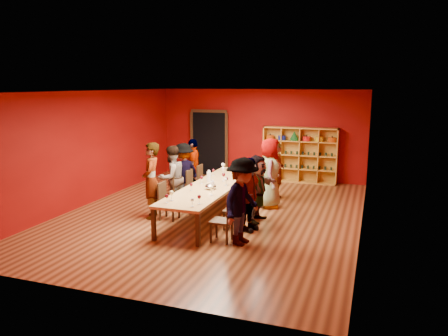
{
  "coord_description": "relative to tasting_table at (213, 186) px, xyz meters",
  "views": [
    {
      "loc": [
        3.67,
        -9.75,
        3.17
      ],
      "look_at": [
        0.23,
        0.13,
        1.15
      ],
      "focal_mm": 35.0,
      "sensor_mm": 36.0,
      "label": 1
    }
  ],
  "objects": [
    {
      "name": "wine_glass_12",
      "position": [
        -0.26,
        -0.75,
        0.18
      ],
      "size": [
        0.07,
        0.07,
        0.18
      ],
      "color": "white",
      "rests_on": "tasting_table"
    },
    {
      "name": "chair_person_left_3",
      "position": [
        -0.91,
        0.87,
        -0.2
      ],
      "size": [
        0.42,
        0.42,
        0.89
      ],
      "color": "black",
      "rests_on": "ground"
    },
    {
      "name": "chair_person_right_3",
      "position": [
        0.91,
        1.05,
        -0.2
      ],
      "size": [
        0.42,
        0.42,
        0.89
      ],
      "color": "black",
      "rests_on": "ground"
    },
    {
      "name": "person_right_2",
      "position": [
        1.16,
        -0.19,
        0.09
      ],
      "size": [
        0.59,
        1.5,
        1.57
      ],
      "primitive_type": "imported",
      "rotation": [
        0.0,
        0.0,
        1.45
      ],
      "color": "#5072A6",
      "rests_on": "ground"
    },
    {
      "name": "wine_glass_0",
      "position": [
        -0.3,
        -1.71,
        0.21
      ],
      "size": [
        0.09,
        0.09,
        0.22
      ],
      "color": "white",
      "rests_on": "tasting_table"
    },
    {
      "name": "wine_bottle",
      "position": [
        0.05,
        1.62,
        0.16
      ],
      "size": [
        0.09,
        0.09,
        0.27
      ],
      "color": "#14391C",
      "rests_on": "tasting_table"
    },
    {
      "name": "wine_glass_15",
      "position": [
        0.12,
        0.41,
        0.21
      ],
      "size": [
        0.09,
        0.09,
        0.22
      ],
      "color": "white",
      "rests_on": "tasting_table"
    },
    {
      "name": "wine_glass_4",
      "position": [
        -0.31,
        -1.9,
        0.19
      ],
      "size": [
        0.08,
        0.08,
        0.19
      ],
      "color": "white",
      "rests_on": "tasting_table"
    },
    {
      "name": "room_shell",
      "position": [
        0.0,
        0.0,
        0.8
      ],
      "size": [
        7.1,
        9.1,
        3.04
      ],
      "color": "#5A2F18",
      "rests_on": "ground"
    },
    {
      "name": "wine_glass_1",
      "position": [
        0.32,
        0.72,
        0.21
      ],
      "size": [
        0.09,
        0.09,
        0.22
      ],
      "color": "white",
      "rests_on": "tasting_table"
    },
    {
      "name": "person_left_1",
      "position": [
        -1.3,
        -0.75,
        0.21
      ],
      "size": [
        0.7,
        0.8,
        1.82
      ],
      "primitive_type": "imported",
      "rotation": [
        0.0,
        0.0,
        -1.2
      ],
      "color": "#CC8993",
      "rests_on": "ground"
    },
    {
      "name": "person_left_4",
      "position": [
        -1.22,
        1.61,
        0.12
      ],
      "size": [
        0.68,
        1.04,
        1.64
      ],
      "primitive_type": "imported",
      "rotation": [
        0.0,
        0.0,
        -1.29
      ],
      "color": "#546FAE",
      "rests_on": "ground"
    },
    {
      "name": "wine_glass_14",
      "position": [
        0.32,
        0.06,
        0.2
      ],
      "size": [
        0.08,
        0.08,
        0.2
      ],
      "color": "white",
      "rests_on": "tasting_table"
    },
    {
      "name": "chair_person_left_4",
      "position": [
        -0.91,
        1.61,
        -0.2
      ],
      "size": [
        0.42,
        0.42,
        0.89
      ],
      "color": "black",
      "rests_on": "ground"
    },
    {
      "name": "wine_glass_2",
      "position": [
        0.32,
        1.93,
        0.19
      ],
      "size": [
        0.08,
        0.08,
        0.19
      ],
      "color": "white",
      "rests_on": "tasting_table"
    },
    {
      "name": "shelving_unit",
      "position": [
        1.4,
        4.32,
        0.28
      ],
      "size": [
        2.4,
        0.4,
        1.8
      ],
      "color": "gold",
      "rests_on": "ground"
    },
    {
      "name": "person_right_4",
      "position": [
        1.16,
        1.99,
        0.1
      ],
      "size": [
        0.52,
        0.65,
        1.59
      ],
      "primitive_type": "imported",
      "rotation": [
        0.0,
        0.0,
        1.75
      ],
      "color": "#BC7E8C",
      "rests_on": "ground"
    },
    {
      "name": "chair_person_right_4",
      "position": [
        0.91,
        1.99,
        -0.2
      ],
      "size": [
        0.42,
        0.42,
        0.89
      ],
      "color": "black",
      "rests_on": "ground"
    },
    {
      "name": "carafe_b",
      "position": [
        0.18,
        -0.53,
        0.16
      ],
      "size": [
        0.1,
        0.1,
        0.23
      ],
      "color": "white",
      "rests_on": "tasting_table"
    },
    {
      "name": "wine_glass_16",
      "position": [
        0.35,
        -1.75,
        0.19
      ],
      "size": [
        0.08,
        0.08,
        0.2
      ],
      "color": "white",
      "rests_on": "tasting_table"
    },
    {
      "name": "wine_glass_6",
      "position": [
        0.35,
        1.61,
        0.19
      ],
      "size": [
        0.08,
        0.08,
        0.2
      ],
      "color": "white",
      "rests_on": "tasting_table"
    },
    {
      "name": "person_right_1",
      "position": [
        1.15,
        -0.92,
        0.11
      ],
      "size": [
        0.7,
        1.04,
        1.63
      ],
      "primitive_type": "imported",
      "rotation": [
        0.0,
        0.0,
        1.27
      ],
      "color": "#4A4A4F",
      "rests_on": "ground"
    },
    {
      "name": "person_left_2",
      "position": [
        -1.16,
        0.07,
        0.12
      ],
      "size": [
        0.73,
        0.91,
        1.64
      ],
      "primitive_type": "imported",
      "rotation": [
        0.0,
        0.0,
        -2.01
      ],
      "color": "silver",
      "rests_on": "ground"
    },
    {
      "name": "carafe_a",
      "position": [
        -0.23,
        0.29,
        0.18
      ],
      "size": [
        0.13,
        0.13,
        0.29
      ],
      "color": "white",
      "rests_on": "tasting_table"
    },
    {
      "name": "person_right_3",
      "position": [
        1.16,
        1.05,
        0.21
      ],
      "size": [
        0.66,
        0.97,
        1.81
      ],
      "primitive_type": "imported",
      "rotation": [
        0.0,
        0.0,
        1.79
      ],
      "color": "silver",
      "rests_on": "ground"
    },
    {
      "name": "wine_glass_3",
      "position": [
        0.33,
        -0.02,
        0.19
      ],
      "size": [
        0.08,
        0.08,
        0.19
      ],
      "color": "white",
      "rests_on": "tasting_table"
    },
    {
      "name": "wine_glass_9",
      "position": [
        -0.18,
        1.24,
        0.2
      ],
      "size": [
        0.08,
        0.08,
        0.21
      ],
      "color": "white",
      "rests_on": "tasting_table"
    },
    {
      "name": "wine_glass_5",
      "position": [
        -0.37,
        1.82,
        0.19
      ],
      "size": [
        0.07,
        0.07,
        0.19
      ],
      "color": "white",
      "rests_on": "tasting_table"
    },
    {
      "name": "tasting_table",
      "position": [
        0.0,
        0.0,
        0.0
      ],
      "size": [
        1.1,
        4.5,
        0.75
      ],
      "color": "tan",
      "rests_on": "ground"
    },
    {
      "name": "wine_glass_8",
      "position": [
        -0.37,
        0.97,
        0.19
      ],
      "size": [
        0.07,
        0.07,
        0.18
      ],
      "color": "white",
      "rests_on": "tasting_table"
    },
    {
      "name": "person_right_0",
      "position": [
        1.26,
        -1.74,
        0.18
      ],
      "size": [
        0.69,
        1.21,
        1.76
      ],
      "primitive_type": "imported",
      "rotation": [
        0.0,
        0.0,
        1.37
      ],
      "color": "#5C81BE",
      "rests_on": "ground"
    },
    {
      "name": "wine_glass_7",
      "position": [
        0.34,
        -1.01,
        0.21
      ],
      "size": [
        0.09,
        0.09,
        0.22
      ],
      "color": "white",
      "rests_on": "tasting_table"
    },
    {
      "name": "wine_glass_10",
      "position": [
        0.29,
        -1.98,
        0.19
      ],
      "size": [
        0.07,
        0.07,
        0.19
      ],
      "color": "white",
      "rests_on": "tasting_table"
    },
    {
      "name": "doorway",
      "position": [
        -1.8,
        4.43,
        0.42
      ],
      "size": [
        1.4,
        0.17,
        2.3
      ],
      "color": "black",
      "rests_on": "ground"
    },
    {
      "name": "wine_glass_17",
      "position": [
        0.33,
        1.07,
        0.21
      ],
      "size": [
        0.09,
        0.09,
        0.22
      ],
      "color": "white",
      "rests_on": "tasting_table"
    },
    {
      "name": "chair_person_right_0",
      "position": [
        0.91,
        -1.74,
        -0.2
      ],
      "size": [
        0.42,
        0.42,
        0.89
      ],
      "color": "black",
      "rests_on": "ground"
    },
    {
      "name": "chair_person_left_2",
      "position": [
        -0.91,
        0.07,
        -0.2
      ],
      "size": [
        0.42,
        0.42,
        0.89
      ],
      "color": "black",
      "rests_on": "ground"
    },
    {
      "name": "wine_glass_11",
      "position": [
        -0.37,
        1.75,
        0.21
      ],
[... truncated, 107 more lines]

